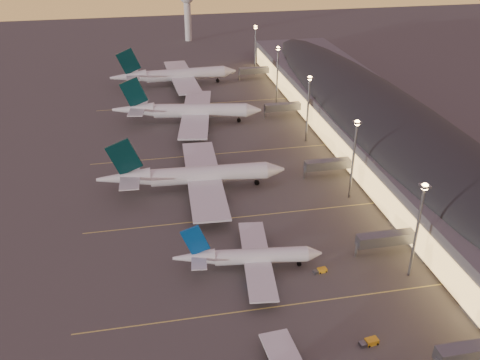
# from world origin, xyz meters

# --- Properties ---
(ground) EXTENTS (700.00, 700.00, 0.00)m
(ground) POSITION_xyz_m (0.00, 0.00, 0.00)
(ground) COLOR #484542
(airliner_narrow_north) EXTENTS (37.74, 33.92, 13.47)m
(airliner_narrow_north) POSITION_xyz_m (-2.71, 10.55, 3.48)
(airliner_narrow_north) COLOR silver
(airliner_narrow_north) RESTS_ON ground
(airliner_wide_near) EXTENTS (59.92, 54.57, 19.18)m
(airliner_wide_near) POSITION_xyz_m (-11.33, 54.75, 4.94)
(airliner_wide_near) COLOR silver
(airliner_wide_near) RESTS_ON ground
(airliner_wide_mid) EXTENTS (61.61, 56.83, 19.76)m
(airliner_wide_mid) POSITION_xyz_m (-6.69, 113.28, 5.09)
(airliner_wide_mid) COLOR silver
(airliner_wide_mid) RESTS_ON ground
(airliner_wide_far) EXTENTS (63.09, 57.46, 20.20)m
(airliner_wide_far) POSITION_xyz_m (-7.40, 165.01, 5.20)
(airliner_wide_far) COLOR silver
(airliner_wide_far) RESTS_ON ground
(terminal_building) EXTENTS (56.35, 255.00, 17.46)m
(terminal_building) POSITION_xyz_m (61.84, 72.47, 8.78)
(terminal_building) COLOR #535359
(terminal_building) RESTS_ON ground
(light_masts) EXTENTS (2.20, 217.20, 25.90)m
(light_masts) POSITION_xyz_m (36.00, 65.00, 17.55)
(light_masts) COLOR slate
(light_masts) RESTS_ON ground
(radar_tower) EXTENTS (9.00, 9.00, 32.50)m
(radar_tower) POSITION_xyz_m (10.00, 260.00, 21.87)
(radar_tower) COLOR silver
(radar_tower) RESTS_ON ground
(lane_markings) EXTENTS (90.00, 180.36, 0.00)m
(lane_markings) POSITION_xyz_m (0.00, 40.00, 0.01)
(lane_markings) COLOR #D8C659
(lane_markings) RESTS_ON ground
(baggage_tug_b) EXTENTS (4.32, 2.22, 1.23)m
(baggage_tug_b) POSITION_xyz_m (16.79, -20.09, 0.56)
(baggage_tug_b) COLOR gold
(baggage_tug_b) RESTS_ON ground
(baggage_tug_c) EXTENTS (3.60, 1.85, 1.03)m
(baggage_tug_c) POSITION_xyz_m (14.72, 5.36, 0.47)
(baggage_tug_c) COLOR gold
(baggage_tug_c) RESTS_ON ground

